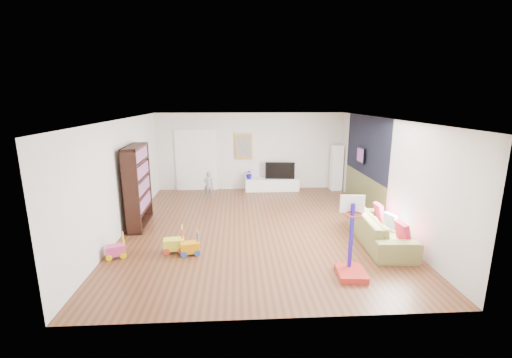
{
  "coord_description": "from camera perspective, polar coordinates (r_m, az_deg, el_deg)",
  "views": [
    {
      "loc": [
        -0.49,
        -8.18,
        3.19
      ],
      "look_at": [
        0.0,
        0.4,
        1.15
      ],
      "focal_mm": 24.0,
      "sensor_mm": 36.0,
      "label": 1
    }
  ],
  "objects": [
    {
      "name": "ceiling",
      "position": [
        8.21,
        0.16,
        9.93
      ],
      "size": [
        6.5,
        7.5,
        0.0
      ],
      "primitive_type": "cube",
      "color": "white",
      "rests_on": "ground"
    },
    {
      "name": "tall_cabinet",
      "position": [
        12.37,
        13.24,
        1.86
      ],
      "size": [
        0.37,
        0.37,
        1.61
      ],
      "primitive_type": "cube",
      "rotation": [
        0.0,
        0.0,
        0.0
      ],
      "color": "white",
      "rests_on": "ground"
    },
    {
      "name": "bookshelf",
      "position": [
        9.08,
        -19.12,
        -1.17
      ],
      "size": [
        0.43,
        1.42,
        2.06
      ],
      "primitive_type": "cube",
      "rotation": [
        0.0,
        0.0,
        0.04
      ],
      "color": "black",
      "rests_on": "ground"
    },
    {
      "name": "wall_left",
      "position": [
        8.83,
        -21.41,
        0.39
      ],
      "size": [
        0.0,
        7.5,
        2.7
      ],
      "primitive_type": "cube",
      "color": "silver",
      "rests_on": "ground"
    },
    {
      "name": "olive_wainscot",
      "position": [
        10.63,
        17.38,
        -1.94
      ],
      "size": [
        0.01,
        3.2,
        1.0
      ],
      "primitive_type": "cube",
      "color": "brown",
      "rests_on": "wall_right"
    },
    {
      "name": "navy_accent",
      "position": [
        10.37,
        17.9,
        5.28
      ],
      "size": [
        0.01,
        3.2,
        1.7
      ],
      "primitive_type": "cube",
      "color": "black",
      "rests_on": "wall_right"
    },
    {
      "name": "floor",
      "position": [
        8.79,
        0.15,
        -7.92
      ],
      "size": [
        6.5,
        7.5,
        0.0
      ],
      "primitive_type": "cube",
      "color": "brown",
      "rests_on": "ground"
    },
    {
      "name": "sofa",
      "position": [
        8.22,
        20.01,
        -7.88
      ],
      "size": [
        1.0,
        2.28,
        0.65
      ],
      "primitive_type": "imported",
      "rotation": [
        0.0,
        0.0,
        1.51
      ],
      "color": "olive",
      "rests_on": "ground"
    },
    {
      "name": "ride_on_pink",
      "position": [
        7.65,
        -22.4,
        -10.32
      ],
      "size": [
        0.43,
        0.34,
        0.5
      ],
      "primitive_type": "cube",
      "rotation": [
        0.0,
        0.0,
        0.33
      ],
      "color": "#D73B81",
      "rests_on": "ground"
    },
    {
      "name": "wall_back",
      "position": [
        12.08,
        -0.91,
        4.58
      ],
      "size": [
        6.5,
        0.0,
        2.7
      ],
      "primitive_type": "cube",
      "color": "silver",
      "rests_on": "ground"
    },
    {
      "name": "wall_front",
      "position": [
        4.82,
        2.86,
        -9.07
      ],
      "size": [
        6.5,
        0.0,
        2.7
      ],
      "primitive_type": "cube",
      "color": "silver",
      "rests_on": "ground"
    },
    {
      "name": "pillow_right",
      "position": [
        8.81,
        19.85,
        -5.14
      ],
      "size": [
        0.11,
        0.4,
        0.4
      ],
      "primitive_type": "cube",
      "rotation": [
        0.0,
        0.0,
        -0.0
      ],
      "color": "#C72855",
      "rests_on": "sofa"
    },
    {
      "name": "child",
      "position": [
        11.24,
        -7.92,
        -0.96
      ],
      "size": [
        0.36,
        0.28,
        0.87
      ],
      "primitive_type": "imported",
      "rotation": [
        0.0,
        0.0,
        3.37
      ],
      "color": "gray",
      "rests_on": "ground"
    },
    {
      "name": "media_console",
      "position": [
        12.08,
        2.67,
        -0.91
      ],
      "size": [
        1.88,
        0.47,
        0.44
      ],
      "primitive_type": "cube",
      "rotation": [
        0.0,
        0.0,
        0.0
      ],
      "color": "white",
      "rests_on": "ground"
    },
    {
      "name": "ride_on_orange",
      "position": [
        7.34,
        -10.97,
        -10.46
      ],
      "size": [
        0.43,
        0.31,
        0.51
      ],
      "primitive_type": "cube",
      "rotation": [
        0.0,
        0.0,
        0.21
      ],
      "color": "orange",
      "rests_on": "ground"
    },
    {
      "name": "tv",
      "position": [
        12.02,
        4.01,
        1.51
      ],
      "size": [
        1.03,
        0.24,
        0.59
      ],
      "primitive_type": "imported",
      "rotation": [
        0.0,
        0.0,
        -0.11
      ],
      "color": "black",
      "rests_on": "media_console"
    },
    {
      "name": "doorway",
      "position": [
        12.16,
        -9.89,
        3.01
      ],
      "size": [
        1.45,
        0.06,
        2.1
      ],
      "primitive_type": "cube",
      "color": "white",
      "rests_on": "ground"
    },
    {
      "name": "basketball_hoop",
      "position": [
        6.45,
        15.94,
        -9.44
      ],
      "size": [
        0.57,
        0.67,
        1.49
      ],
      "primitive_type": "cube",
      "rotation": [
        0.0,
        0.0,
        -0.09
      ],
      "color": "#AE271D",
      "rests_on": "ground"
    },
    {
      "name": "pillow_left",
      "position": [
        7.7,
        23.24,
        -8.11
      ],
      "size": [
        0.14,
        0.41,
        0.41
      ],
      "primitive_type": "cube",
      "rotation": [
        0.0,
        0.0,
        0.08
      ],
      "color": "#BD1F3E",
      "rests_on": "sofa"
    },
    {
      "name": "artwork_right",
      "position": [
        10.57,
        17.07,
        3.84
      ],
      "size": [
        0.04,
        0.56,
        0.46
      ],
      "primitive_type": "cube",
      "color": "#7F3F8C",
      "rests_on": "wall_right"
    },
    {
      "name": "painting_back",
      "position": [
        12.01,
        -2.11,
        5.49
      ],
      "size": [
        0.62,
        0.06,
        0.92
      ],
      "primitive_type": "cube",
      "color": "gold",
      "rests_on": "wall_back"
    },
    {
      "name": "ride_on_yellow",
      "position": [
        7.51,
        -13.55,
        -9.81
      ],
      "size": [
        0.45,
        0.31,
        0.56
      ],
      "primitive_type": "cube",
      "rotation": [
        0.0,
        0.0,
        0.12
      ],
      "color": "yellow",
      "rests_on": "ground"
    },
    {
      "name": "pillow_center",
      "position": [
        8.26,
        21.59,
        -6.51
      ],
      "size": [
        0.19,
        0.36,
        0.35
      ],
      "primitive_type": "cube",
      "rotation": [
        0.0,
        0.0,
        0.29
      ],
      "color": "silver",
      "rests_on": "sofa"
    },
    {
      "name": "wall_right",
      "position": [
        9.18,
        20.85,
        0.91
      ],
      "size": [
        0.0,
        7.5,
        2.7
      ],
      "primitive_type": "cube",
      "color": "silver",
      "rests_on": "ground"
    },
    {
      "name": "vase_plant",
      "position": [
        11.9,
        -1.12,
        0.85
      ],
      "size": [
        0.35,
        0.31,
        0.36
      ],
      "primitive_type": "imported",
      "rotation": [
        0.0,
        0.0,
        -0.09
      ],
      "color": "#160C99",
      "rests_on": "media_console"
    }
  ]
}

